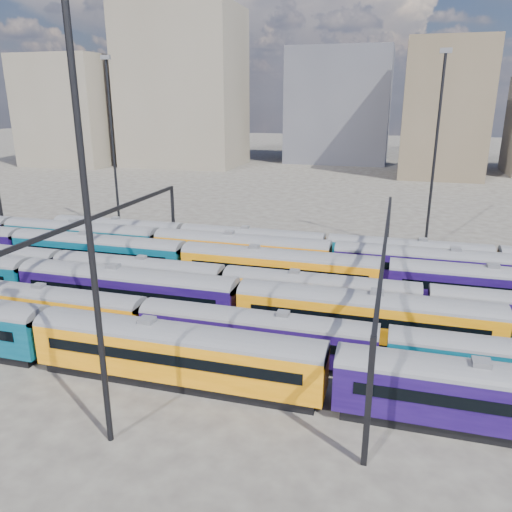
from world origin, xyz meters
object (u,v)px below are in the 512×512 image
(rake_0, at_px, (331,369))
(mast_2, at_px, (87,215))
(rake_1, at_px, (144,316))
(rake_2, at_px, (127,286))

(rake_0, distance_m, mast_2, 18.04)
(rake_1, bearing_deg, rake_0, -17.10)
(rake_1, bearing_deg, mast_2, -71.99)
(rake_0, bearing_deg, rake_2, 154.14)
(rake_2, distance_m, mast_2, 21.93)
(rake_1, relative_size, rake_2, 0.75)
(rake_2, relative_size, mast_2, 6.04)
(rake_2, xyz_separation_m, mast_2, (8.28, -17.00, 11.11))
(rake_0, xyz_separation_m, rake_1, (-16.26, 5.00, -0.35))
(rake_0, xyz_separation_m, rake_2, (-20.63, 10.00, 0.01))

